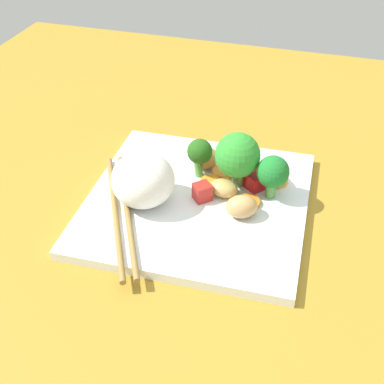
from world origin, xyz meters
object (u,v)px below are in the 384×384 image
(broccoli_floret_0, at_px, (200,153))
(carrot_slice_5, at_px, (248,202))
(square_plate, at_px, (197,202))
(chopstick_pair, at_px, (121,212))
(rice_mound, at_px, (143,180))

(broccoli_floret_0, bearing_deg, carrot_slice_5, -29.08)
(square_plate, height_order, chopstick_pair, chopstick_pair)
(broccoli_floret_0, xyz_separation_m, carrot_slice_5, (0.08, -0.04, -0.03))
(square_plate, distance_m, rice_mound, 0.08)
(square_plate, height_order, broccoli_floret_0, broccoli_floret_0)
(carrot_slice_5, bearing_deg, broccoli_floret_0, 150.92)
(rice_mound, bearing_deg, square_plate, 22.49)
(chopstick_pair, bearing_deg, broccoli_floret_0, 119.42)
(square_plate, height_order, rice_mound, rice_mound)
(carrot_slice_5, height_order, chopstick_pair, chopstick_pair)
(square_plate, xyz_separation_m, carrot_slice_5, (0.06, 0.01, 0.01))
(carrot_slice_5, xyz_separation_m, chopstick_pair, (-0.15, -0.06, 0.00))
(rice_mound, distance_m, carrot_slice_5, 0.13)
(rice_mound, xyz_separation_m, broccoli_floret_0, (0.05, 0.07, 0.00))
(broccoli_floret_0, relative_size, chopstick_pair, 0.26)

